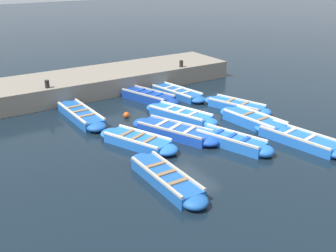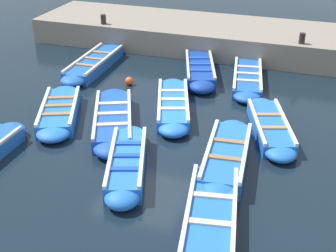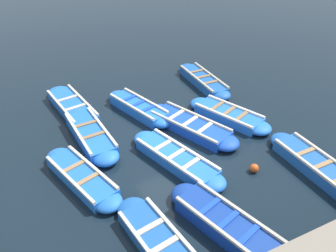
% 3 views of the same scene
% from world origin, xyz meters
% --- Properties ---
extents(ground_plane, '(120.00, 120.00, 0.00)m').
position_xyz_m(ground_plane, '(0.00, 0.00, 0.00)').
color(ground_plane, black).
extents(boat_inner_gap, '(3.57, 1.85, 0.46)m').
position_xyz_m(boat_inner_gap, '(-3.61, 0.60, 0.20)').
color(boat_inner_gap, navy).
rests_on(boat_inner_gap, ground).
extents(boat_drifting, '(3.54, 1.14, 0.46)m').
position_xyz_m(boat_drifting, '(1.38, 2.60, 0.20)').
color(boat_drifting, blue).
rests_on(boat_drifting, ground).
extents(boat_stern_in, '(3.30, 1.72, 0.44)m').
position_xyz_m(boat_stern_in, '(2.31, 0.57, 0.19)').
color(boat_stern_in, blue).
rests_on(boat_stern_in, ground).
extents(boat_outer_right, '(3.89, 0.96, 0.42)m').
position_xyz_m(boat_outer_right, '(-3.08, -2.96, 0.18)').
color(boat_outer_right, '#1E59AD').
rests_on(boat_outer_right, ground).
extents(boat_tucked, '(3.80, 1.49, 0.41)m').
position_xyz_m(boat_tucked, '(3.48, 2.77, 0.17)').
color(boat_tucked, blue).
rests_on(boat_tucked, ground).
extents(boat_far_corner, '(3.35, 1.75, 0.39)m').
position_xyz_m(boat_far_corner, '(-0.46, 3.32, 0.17)').
color(boat_far_corner, blue).
rests_on(boat_far_corner, ground).
extents(boat_bow_out, '(3.67, 1.39, 0.37)m').
position_xyz_m(boat_bow_out, '(-3.53, 2.19, 0.16)').
color(boat_bow_out, '#1E59AD').
rests_on(boat_bow_out, ground).
extents(boat_end_of_row, '(3.80, 2.30, 0.42)m').
position_xyz_m(boat_end_of_row, '(0.48, -0.61, 0.18)').
color(boat_end_of_row, '#1947B7').
rests_on(boat_end_of_row, ground).
extents(boat_alongside, '(3.62, 1.87, 0.40)m').
position_xyz_m(boat_alongside, '(-0.88, 0.59, 0.17)').
color(boat_alongside, blue).
rests_on(boat_alongside, ground).
extents(boat_mid_row, '(3.59, 0.83, 0.41)m').
position_xyz_m(boat_mid_row, '(3.28, -2.78, 0.18)').
color(boat_mid_row, '#1E59AD').
rests_on(boat_mid_row, ground).
extents(boat_broadside, '(3.34, 2.07, 0.40)m').
position_xyz_m(boat_broadside, '(0.50, -2.20, 0.17)').
color(boat_broadside, blue).
rests_on(boat_broadside, ground).
extents(quay_wall, '(3.29, 13.01, 0.91)m').
position_xyz_m(quay_wall, '(-6.55, 0.00, 0.46)').
color(quay_wall, gray).
rests_on(quay_wall, ground).
extents(bollard_north, '(0.20, 0.20, 0.35)m').
position_xyz_m(bollard_north, '(-5.25, -3.60, 1.09)').
color(bollard_north, black).
rests_on(bollard_north, quay_wall).
extents(bollard_mid_north, '(0.20, 0.20, 0.35)m').
position_xyz_m(bollard_mid_north, '(-5.25, 3.60, 1.09)').
color(bollard_mid_north, black).
rests_on(bollard_mid_north, quay_wall).
extents(buoy_orange_near, '(0.26, 0.26, 0.26)m').
position_xyz_m(buoy_orange_near, '(-2.18, -1.29, 0.13)').
color(buoy_orange_near, '#E05119').
rests_on(buoy_orange_near, ground).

